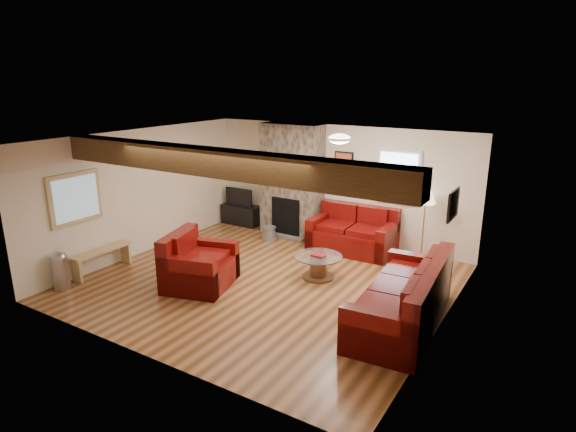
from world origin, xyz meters
The scene contains 18 objects.
room centered at (0.00, 0.00, 1.25)m, with size 8.00×8.00×8.00m.
oak_beam centered at (0.00, -1.25, 2.31)m, with size 6.00×0.36×0.38m, color #311F0E.
chimney_breast centered at (-1.00, 2.49, 1.22)m, with size 1.40×0.67×2.50m.
back_window centered at (1.35, 2.71, 1.55)m, with size 0.90×0.08×1.10m, color silver, non-canonical shape.
hatch_window centered at (-2.96, -1.50, 1.45)m, with size 0.08×1.00×0.90m, color tan, non-canonical shape.
ceiling_dome centered at (0.90, 0.90, 2.44)m, with size 0.40×0.40×0.18m, color white, non-canonical shape.
artwork_back centered at (0.15, 2.71, 1.70)m, with size 0.42×0.06×0.52m, color black, non-canonical shape.
artwork_right centered at (2.96, 0.30, 1.75)m, with size 0.06×0.55×0.42m, color black, non-canonical shape.
sofa_three centered at (2.48, -0.19, 0.47)m, with size 2.43×1.02×0.94m, color #480507, non-canonical shape.
loveseat centered at (0.62, 2.23, 0.45)m, with size 1.70×0.98×0.90m, color #480507, non-canonical shape.
armchair_red centered at (-0.89, -0.71, 0.46)m, with size 1.15×1.01×0.93m, color #480507, non-canonical shape.
coffee_table centered at (0.68, 0.64, 0.21)m, with size 0.85×0.85×0.45m.
tv_cabinet centered at (-2.45, 2.53, 0.24)m, with size 0.96×0.38×0.48m, color black.
television centered at (-2.45, 2.53, 0.70)m, with size 0.76×0.10×0.44m, color black.
floor_lamp centered at (2.02, 2.37, 1.23)m, with size 0.37×0.37×1.44m.
pine_bench centered at (-2.83, -1.21, 0.22)m, with size 0.27×1.17×0.44m, color tan, non-canonical shape.
pedal_bin centered at (-2.80, -2.05, 0.34)m, with size 0.27×0.27×0.68m, color #9D9DA2, non-canonical shape.
coal_bucket centered at (-1.22, 1.91, 0.15)m, with size 0.32×0.32×0.31m, color gray, non-canonical shape.
Camera 1 is at (4.40, -6.44, 3.48)m, focal length 30.00 mm.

